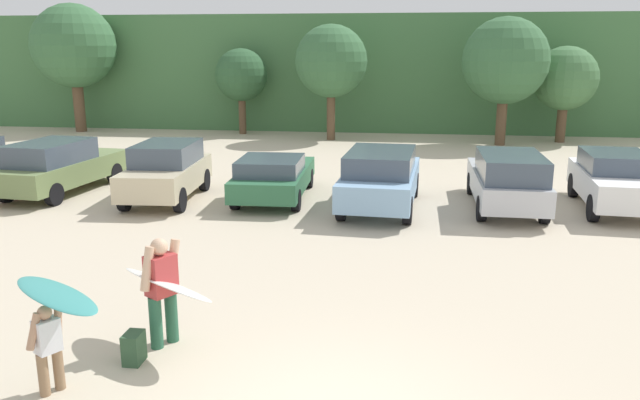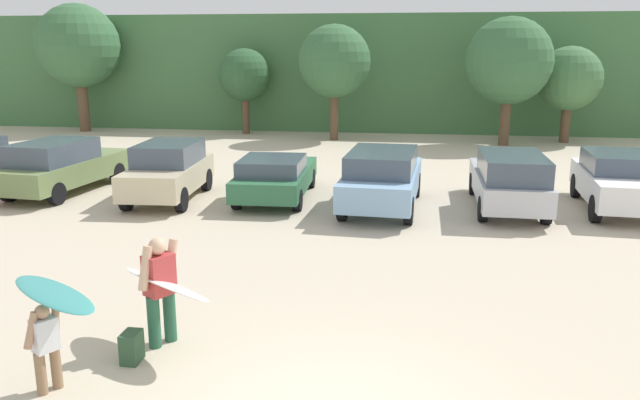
{
  "view_description": "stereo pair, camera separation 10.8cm",
  "coord_description": "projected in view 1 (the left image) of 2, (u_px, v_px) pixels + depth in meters",
  "views": [
    {
      "loc": [
        0.74,
        -6.58,
        4.36
      ],
      "look_at": [
        -0.94,
        5.7,
        1.32
      ],
      "focal_mm": 35.08,
      "sensor_mm": 36.0,
      "label": 1
    },
    {
      "loc": [
        0.84,
        -6.56,
        4.36
      ],
      "look_at": [
        -0.94,
        5.7,
        1.32
      ],
      "focal_mm": 35.08,
      "sensor_mm": 36.0,
      "label": 2
    }
  ],
  "objects": [
    {
      "name": "tree_far_left",
      "position": [
        505.0,
        61.0,
        27.7
      ],
      "size": [
        3.83,
        3.83,
        5.69
      ],
      "color": "brown",
      "rests_on": "ground_plane"
    },
    {
      "name": "tree_center",
      "position": [
        565.0,
        79.0,
        28.75
      ],
      "size": [
        2.94,
        2.94,
        4.43
      ],
      "color": "brown",
      "rests_on": "ground_plane"
    },
    {
      "name": "person_adult",
      "position": [
        162.0,
        285.0,
        9.21
      ],
      "size": [
        0.5,
        0.69,
        1.67
      ],
      "rotation": [
        0.0,
        0.0,
        2.59
      ],
      "color": "#26593F",
      "rests_on": "ground_plane"
    },
    {
      "name": "parked_car_forest_green",
      "position": [
        274.0,
        176.0,
        18.31
      ],
      "size": [
        2.03,
        4.53,
        1.3
      ],
      "rotation": [
        0.0,
        0.0,
        1.6
      ],
      "color": "#2D6642",
      "rests_on": "ground_plane"
    },
    {
      "name": "parked_car_champagne",
      "position": [
        167.0,
        170.0,
        18.16
      ],
      "size": [
        1.95,
        4.09,
        1.66
      ],
      "rotation": [
        0.0,
        0.0,
        1.63
      ],
      "color": "beige",
      "rests_on": "ground_plane"
    },
    {
      "name": "hillside_ridge",
      "position": [
        394.0,
        70.0,
        37.51
      ],
      "size": [
        108.0,
        12.0,
        6.01
      ],
      "primitive_type": "cube",
      "color": "#427042",
      "rests_on": "ground_plane"
    },
    {
      "name": "person_child",
      "position": [
        48.0,
        344.0,
        7.97
      ],
      "size": [
        0.36,
        0.49,
        1.2
      ],
      "rotation": [
        0.0,
        0.0,
        2.59
      ],
      "color": "#8C6B4C",
      "rests_on": "ground_plane"
    },
    {
      "name": "parked_car_white",
      "position": [
        615.0,
        180.0,
        17.07
      ],
      "size": [
        2.03,
        4.36,
        1.58
      ],
      "rotation": [
        0.0,
        0.0,
        1.5
      ],
      "color": "white",
      "rests_on": "ground_plane"
    },
    {
      "name": "surfboard_white",
      "position": [
        167.0,
        284.0,
        9.13
      ],
      "size": [
        1.97,
        1.57,
        0.29
      ],
      "rotation": [
        0.0,
        0.0,
        2.55
      ],
      "color": "white"
    },
    {
      "name": "surfboard_teal",
      "position": [
        55.0,
        295.0,
        7.93
      ],
      "size": [
        1.86,
        1.49,
        0.08
      ],
      "rotation": [
        0.0,
        0.0,
        2.55
      ],
      "color": "teal"
    },
    {
      "name": "tree_ridge_back",
      "position": [
        74.0,
        46.0,
        32.14
      ],
      "size": [
        4.27,
        4.27,
        6.56
      ],
      "color": "brown",
      "rests_on": "ground_plane"
    },
    {
      "name": "parked_car_olive_green",
      "position": [
        59.0,
        166.0,
        19.01
      ],
      "size": [
        2.23,
        4.9,
        1.64
      ],
      "rotation": [
        0.0,
        0.0,
        1.47
      ],
      "color": "#6B7F4C",
      "rests_on": "ground_plane"
    },
    {
      "name": "parked_car_silver",
      "position": [
        507.0,
        179.0,
        17.05
      ],
      "size": [
        1.83,
        4.69,
        1.62
      ],
      "rotation": [
        0.0,
        0.0,
        1.56
      ],
      "color": "silver",
      "rests_on": "ground_plane"
    },
    {
      "name": "backpack_dropped",
      "position": [
        134.0,
        348.0,
        8.83
      ],
      "size": [
        0.24,
        0.34,
        0.45
      ],
      "color": "#2D4C33",
      "rests_on": "ground_plane"
    },
    {
      "name": "tree_left",
      "position": [
        241.0,
        75.0,
        31.59
      ],
      "size": [
        2.64,
        2.64,
        4.31
      ],
      "color": "brown",
      "rests_on": "ground_plane"
    },
    {
      "name": "parked_car_sky_blue",
      "position": [
        381.0,
        177.0,
        17.2
      ],
      "size": [
        2.18,
        4.77,
        1.63
      ],
      "rotation": [
        0.0,
        0.0,
        1.51
      ],
      "color": "#84ADD1",
      "rests_on": "ground_plane"
    },
    {
      "name": "tree_far_right",
      "position": [
        331.0,
        62.0,
        29.33
      ],
      "size": [
        3.41,
        3.41,
        5.42
      ],
      "color": "brown",
      "rests_on": "ground_plane"
    }
  ]
}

